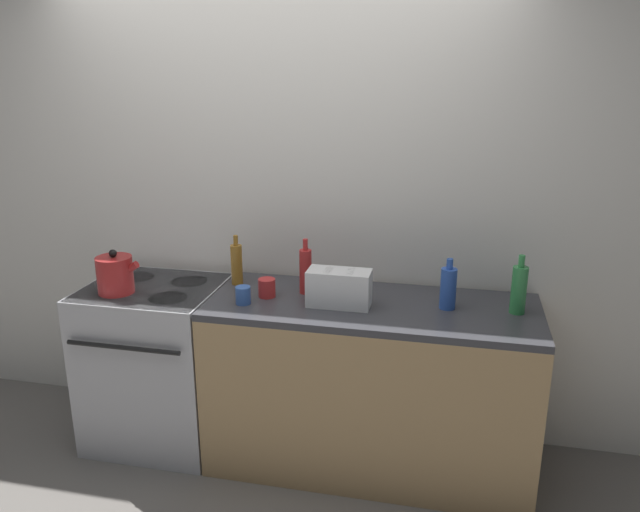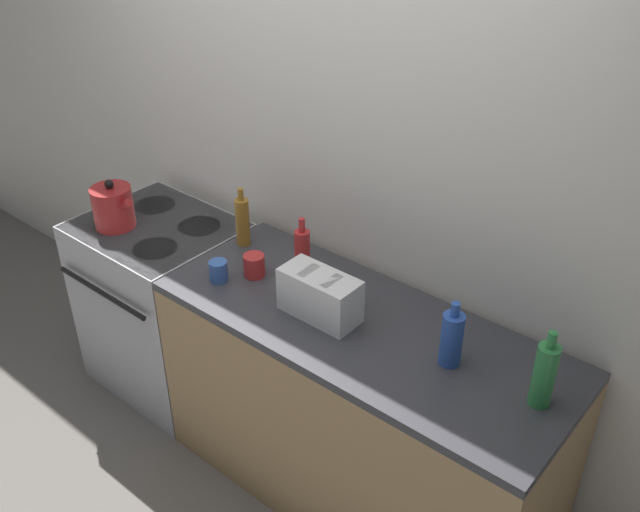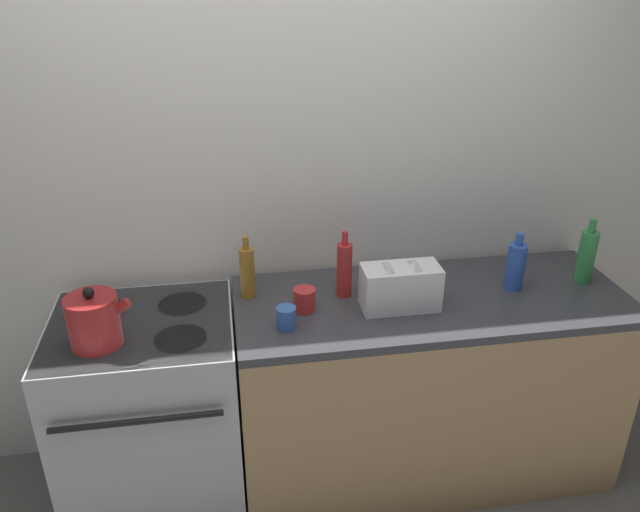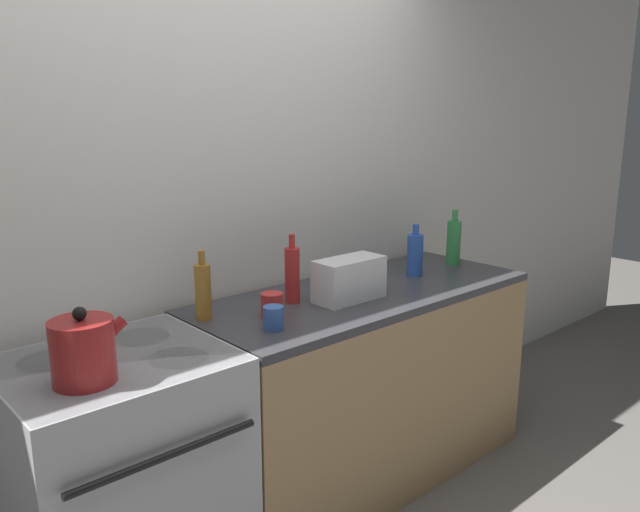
% 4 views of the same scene
% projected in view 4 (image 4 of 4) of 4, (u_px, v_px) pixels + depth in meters
% --- Properties ---
extents(wall_back, '(8.00, 0.05, 2.60)m').
position_uv_depth(wall_back, '(204.00, 205.00, 2.60)').
color(wall_back, silver).
rests_on(wall_back, ground_plane).
extents(stove, '(0.71, 0.65, 0.90)m').
position_uv_depth(stove, '(123.00, 481.00, 2.11)').
color(stove, '#B7B7BC').
rests_on(stove, ground_plane).
extents(counter_block, '(1.64, 0.65, 0.90)m').
position_uv_depth(counter_block, '(364.00, 383.00, 2.89)').
color(counter_block, tan).
rests_on(counter_block, ground_plane).
extents(kettle, '(0.23, 0.18, 0.23)m').
position_uv_depth(kettle, '(83.00, 351.00, 1.82)').
color(kettle, maroon).
rests_on(kettle, stove).
extents(toaster, '(0.31, 0.15, 0.18)m').
position_uv_depth(toaster, '(349.00, 279.00, 2.63)').
color(toaster, white).
rests_on(toaster, counter_block).
extents(bottle_red, '(0.06, 0.06, 0.29)m').
position_uv_depth(bottle_red, '(292.00, 274.00, 2.58)').
color(bottle_red, '#B72828').
rests_on(bottle_red, counter_block).
extents(bottle_green, '(0.07, 0.07, 0.29)m').
position_uv_depth(bottle_green, '(454.00, 242.00, 3.23)').
color(bottle_green, '#338C47').
rests_on(bottle_green, counter_block).
extents(bottle_amber, '(0.06, 0.06, 0.27)m').
position_uv_depth(bottle_amber, '(203.00, 291.00, 2.37)').
color(bottle_amber, '#9E6B23').
rests_on(bottle_amber, counter_block).
extents(bottle_blue, '(0.08, 0.08, 0.25)m').
position_uv_depth(bottle_blue, '(415.00, 254.00, 3.02)').
color(bottle_blue, '#2D56B7').
rests_on(bottle_blue, counter_block).
extents(cup_blue, '(0.08, 0.08, 0.09)m').
position_uv_depth(cup_blue, '(273.00, 318.00, 2.27)').
color(cup_blue, '#3860B2').
rests_on(cup_blue, counter_block).
extents(cup_red, '(0.09, 0.09, 0.09)m').
position_uv_depth(cup_red, '(272.00, 305.00, 2.42)').
color(cup_red, red).
rests_on(cup_red, counter_block).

